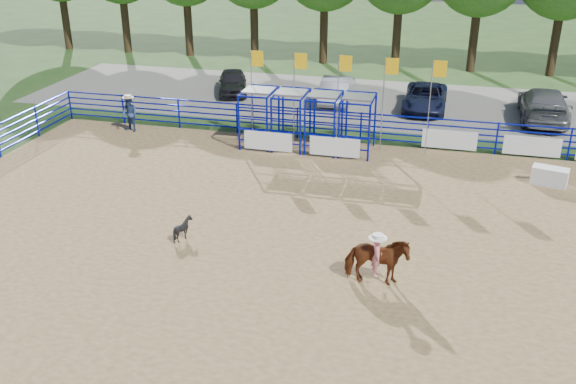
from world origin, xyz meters
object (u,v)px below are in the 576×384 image
object	(u,v)px
horse_and_rider	(377,259)
car_d	(544,104)
calf	(183,229)
car_c	(425,97)
car_a	(233,82)
announcer_table	(550,176)
car_b	(337,89)
spectator_cowboy	(130,114)

from	to	relation	value
horse_and_rider	car_d	bearing A→B (deg)	70.52
car_d	calf	bearing A→B (deg)	54.12
car_c	car_a	bearing A→B (deg)	177.56
announcer_table	car_b	size ratio (longest dim) A/B	0.30
spectator_cowboy	car_a	world-z (taller)	spectator_cowboy
announcer_table	car_b	distance (m)	14.02
calf	car_a	size ratio (longest dim) A/B	0.19
horse_and_rider	car_b	bearing A→B (deg)	103.63
car_a	car_d	distance (m)	17.10
car_b	car_c	world-z (taller)	car_b
calf	car_b	xyz separation A→B (m)	(1.98, 17.38, 0.35)
announcer_table	horse_and_rider	world-z (taller)	horse_and_rider
horse_and_rider	car_b	world-z (taller)	horse_and_rider
announcer_table	car_c	world-z (taller)	car_c
spectator_cowboy	car_c	size ratio (longest dim) A/B	0.38
announcer_table	calf	bearing A→B (deg)	-147.45
horse_and_rider	spectator_cowboy	xyz separation A→B (m)	(-13.31, 10.88, 0.06)
horse_and_rider	car_b	xyz separation A→B (m)	(-4.50, 18.57, -0.11)
car_a	car_b	bearing A→B (deg)	-20.82
calf	car_d	bearing A→B (deg)	-64.32
car_b	car_a	bearing A→B (deg)	-4.48
spectator_cowboy	car_d	distance (m)	20.82
spectator_cowboy	car_a	size ratio (longest dim) A/B	0.45
calf	car_d	xyz separation A→B (m)	(12.80, 16.66, 0.43)
horse_and_rider	car_c	world-z (taller)	horse_and_rider
horse_and_rider	calf	distance (m)	6.61
car_c	calf	bearing A→B (deg)	-111.49
calf	car_d	world-z (taller)	car_d
announcer_table	car_d	distance (m)	8.90
car_a	car_b	world-z (taller)	car_b
car_d	spectator_cowboy	bearing A→B (deg)	21.20
horse_and_rider	car_b	size ratio (longest dim) A/B	0.50
car_a	car_c	bearing A→B (deg)	-21.62
spectator_cowboy	car_d	size ratio (longest dim) A/B	0.32
spectator_cowboy	horse_and_rider	bearing A→B (deg)	-39.28
car_c	car_d	distance (m)	5.98
announcer_table	car_d	size ratio (longest dim) A/B	0.24
calf	spectator_cowboy	xyz separation A→B (m)	(-6.82, 9.69, 0.51)
car_c	car_d	world-z (taller)	car_d
calf	car_d	distance (m)	21.01
car_d	car_c	bearing A→B (deg)	-2.18
spectator_cowboy	car_a	bearing A→B (deg)	72.16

